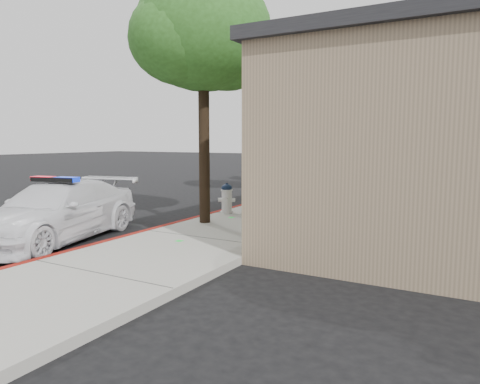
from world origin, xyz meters
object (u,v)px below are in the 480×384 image
object	(u,v)px
street_tree_mid	(307,70)
street_tree_far	(337,90)
police_car	(57,211)
street_tree_near	(204,38)
clapboard_building	(476,145)
fire_hydrant	(227,198)

from	to	relation	value
street_tree_mid	street_tree_far	size ratio (longest dim) A/B	1.08
police_car	street_tree_far	distance (m)	14.75
street_tree_near	street_tree_far	distance (m)	11.21
police_car	street_tree_far	bearing A→B (deg)	68.98
clapboard_building	street_tree_near	distance (m)	9.94
clapboard_building	street_tree_far	distance (m)	7.47
clapboard_building	police_car	size ratio (longest dim) A/B	4.25
clapboard_building	police_car	world-z (taller)	clapboard_building
clapboard_building	street_tree_far	xyz separation A→B (m)	(-5.97, 3.74, 2.50)
clapboard_building	police_car	xyz separation A→B (m)	(-8.15, -10.30, -1.45)
police_car	street_tree_near	distance (m)	5.46
police_car	street_tree_far	size ratio (longest dim) A/B	0.83
police_car	street_tree_mid	bearing A→B (deg)	65.81
fire_hydrant	street_tree_mid	size ratio (longest dim) A/B	0.14
street_tree_mid	street_tree_far	world-z (taller)	street_tree_mid
street_tree_mid	street_tree_far	bearing A→B (deg)	89.66
police_car	clapboard_building	bearing A→B (deg)	39.45
clapboard_building	street_tree_mid	world-z (taller)	street_tree_mid
fire_hydrant	street_tree_far	world-z (taller)	street_tree_far
street_tree_near	clapboard_building	bearing A→B (deg)	51.34
street_tree_far	clapboard_building	bearing A→B (deg)	-32.05
police_car	street_tree_mid	distance (m)	11.25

